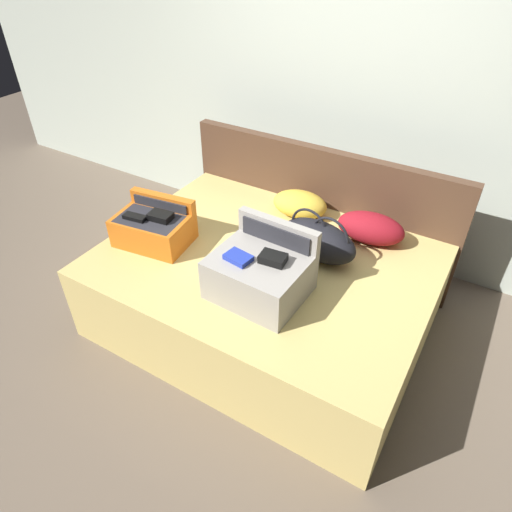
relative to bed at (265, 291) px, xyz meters
name	(u,v)px	position (x,y,z in m)	size (l,w,h in m)	color
ground_plane	(234,358)	(0.00, -0.40, -0.28)	(12.00, 12.00, 0.00)	#6B5B4C
back_wall	(352,89)	(0.00, 1.25, 1.02)	(8.00, 0.10, 2.60)	#B7C1B2
bed	(265,291)	(0.00, 0.00, 0.00)	(2.09, 1.56, 0.56)	tan
headboard	(318,209)	(0.00, 0.82, 0.22)	(2.13, 0.08, 1.00)	#4C3323
hard_case_large	(260,272)	(0.13, -0.29, 0.43)	(0.54, 0.47, 0.40)	gray
hard_case_medium	(153,227)	(-0.74, -0.21, 0.40)	(0.52, 0.40, 0.28)	#D16619
duffel_bag	(318,240)	(0.27, 0.20, 0.41)	(0.55, 0.33, 0.32)	black
pillow_near_headboard	(300,204)	(-0.05, 0.59, 0.37)	(0.40, 0.27, 0.18)	gold
pillow_center_head	(371,228)	(0.50, 0.54, 0.38)	(0.45, 0.25, 0.20)	maroon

